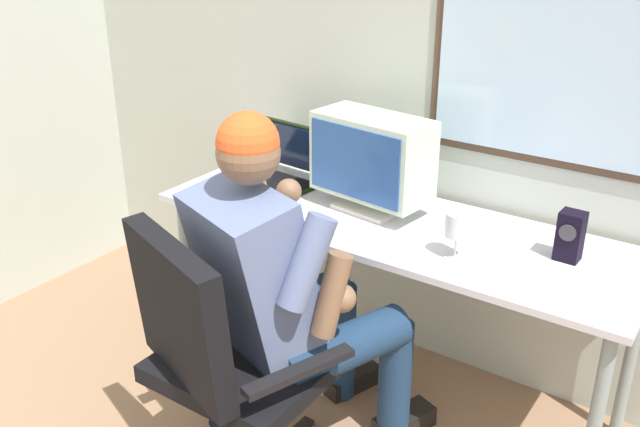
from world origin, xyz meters
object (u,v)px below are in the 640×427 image
(office_chair, at_px, (221,348))
(laptop, at_px, (283,167))
(crt_monitor, at_px, (372,158))
(person_seated, at_px, (291,288))
(desk_speaker, at_px, (570,236))
(desk, at_px, (392,239))
(wine_glass, at_px, (457,227))

(office_chair, distance_m, laptop, 0.99)
(crt_monitor, bearing_deg, person_seated, -86.35)
(desk_speaker, bearing_deg, desk, -174.15)
(crt_monitor, bearing_deg, desk_speaker, 0.88)
(crt_monitor, bearing_deg, laptop, 174.77)
(person_seated, bearing_deg, office_chair, -107.27)
(desk, bearing_deg, laptop, 170.81)
(desk, bearing_deg, office_chair, -102.59)
(laptop, bearing_deg, desk, -9.19)
(person_seated, relative_size, laptop, 3.38)
(person_seated, height_order, laptop, person_seated)
(person_seated, height_order, crt_monitor, person_seated)
(desk, bearing_deg, person_seated, -100.15)
(laptop, bearing_deg, office_chair, -64.74)
(office_chair, relative_size, crt_monitor, 2.05)
(wine_glass, height_order, desk_speaker, desk_speaker)
(laptop, relative_size, wine_glass, 2.41)
(person_seated, height_order, desk_speaker, person_seated)
(person_seated, distance_m, crt_monitor, 0.63)
(office_chair, distance_m, person_seated, 0.30)
(desk, bearing_deg, wine_glass, -22.91)
(desk_speaker, bearing_deg, office_chair, -133.66)
(desk, relative_size, office_chair, 1.90)
(person_seated, xyz_separation_m, crt_monitor, (-0.04, 0.56, 0.28))
(crt_monitor, height_order, wine_glass, crt_monitor)
(office_chair, height_order, crt_monitor, crt_monitor)
(crt_monitor, xyz_separation_m, wine_glass, (0.44, -0.18, -0.10))
(wine_glass, bearing_deg, desk, 157.09)
(person_seated, distance_m, laptop, 0.79)
(laptop, bearing_deg, person_seated, -51.11)
(desk, height_order, desk_speaker, desk_speaker)
(office_chair, xyz_separation_m, person_seated, (0.08, 0.26, 0.12))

